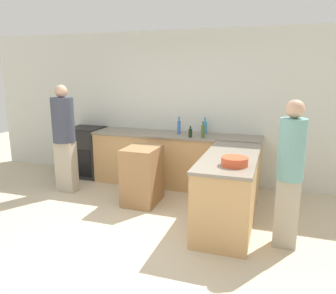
{
  "coord_description": "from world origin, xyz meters",
  "views": [
    {
      "loc": [
        1.66,
        -3.22,
        1.99
      ],
      "look_at": [
        0.27,
        0.93,
        0.98
      ],
      "focal_mm": 35.0,
      "sensor_mm": 36.0,
      "label": 1
    }
  ],
  "objects_px": {
    "range_oven": "(87,152)",
    "water_bottle_blue": "(179,127)",
    "mixing_bowl": "(235,161)",
    "wine_bottle_dark": "(190,133)",
    "dish_soap_bottle": "(205,127)",
    "person_at_peninsula": "(290,169)",
    "olive_oil_bottle": "(203,131)",
    "person_by_range": "(64,135)",
    "island_table": "(142,175)"
  },
  "relations": [
    {
      "from": "wine_bottle_dark",
      "to": "person_by_range",
      "type": "bearing_deg",
      "value": -160.53
    },
    {
      "from": "person_by_range",
      "to": "person_at_peninsula",
      "type": "bearing_deg",
      "value": -12.15
    },
    {
      "from": "range_oven",
      "to": "person_by_range",
      "type": "height_order",
      "value": "person_by_range"
    },
    {
      "from": "person_at_peninsula",
      "to": "range_oven",
      "type": "bearing_deg",
      "value": 155.79
    },
    {
      "from": "range_oven",
      "to": "person_by_range",
      "type": "xyz_separation_m",
      "value": [
        0.17,
        -0.89,
        0.5
      ]
    },
    {
      "from": "range_oven",
      "to": "water_bottle_blue",
      "type": "xyz_separation_m",
      "value": [
        1.87,
        0.01,
        0.58
      ]
    },
    {
      "from": "range_oven",
      "to": "water_bottle_blue",
      "type": "height_order",
      "value": "water_bottle_blue"
    },
    {
      "from": "range_oven",
      "to": "island_table",
      "type": "bearing_deg",
      "value": -31.12
    },
    {
      "from": "wine_bottle_dark",
      "to": "water_bottle_blue",
      "type": "bearing_deg",
      "value": 141.22
    },
    {
      "from": "island_table",
      "to": "wine_bottle_dark",
      "type": "relative_size",
      "value": 4.8
    },
    {
      "from": "person_at_peninsula",
      "to": "mixing_bowl",
      "type": "bearing_deg",
      "value": -176.09
    },
    {
      "from": "olive_oil_bottle",
      "to": "person_at_peninsula",
      "type": "relative_size",
      "value": 0.16
    },
    {
      "from": "mixing_bowl",
      "to": "wine_bottle_dark",
      "type": "height_order",
      "value": "wine_bottle_dark"
    },
    {
      "from": "range_oven",
      "to": "mixing_bowl",
      "type": "xyz_separation_m",
      "value": [
        3.05,
        -1.68,
        0.51
      ]
    },
    {
      "from": "wine_bottle_dark",
      "to": "olive_oil_bottle",
      "type": "relative_size",
      "value": 0.69
    },
    {
      "from": "island_table",
      "to": "olive_oil_bottle",
      "type": "xyz_separation_m",
      "value": [
        0.75,
        0.79,
        0.6
      ]
    },
    {
      "from": "mixing_bowl",
      "to": "wine_bottle_dark",
      "type": "xyz_separation_m",
      "value": [
        -0.92,
        1.48,
        0.02
      ]
    },
    {
      "from": "olive_oil_bottle",
      "to": "person_at_peninsula",
      "type": "distance_m",
      "value": 1.98
    },
    {
      "from": "water_bottle_blue",
      "to": "range_oven",
      "type": "bearing_deg",
      "value": -179.71
    },
    {
      "from": "dish_soap_bottle",
      "to": "range_oven",
      "type": "bearing_deg",
      "value": -175.49
    },
    {
      "from": "dish_soap_bottle",
      "to": "water_bottle_blue",
      "type": "bearing_deg",
      "value": -157.84
    },
    {
      "from": "water_bottle_blue",
      "to": "person_by_range",
      "type": "xyz_separation_m",
      "value": [
        -1.7,
        -0.9,
        -0.08
      ]
    },
    {
      "from": "range_oven",
      "to": "dish_soap_bottle",
      "type": "xyz_separation_m",
      "value": [
        2.29,
        0.18,
        0.57
      ]
    },
    {
      "from": "mixing_bowl",
      "to": "person_at_peninsula",
      "type": "height_order",
      "value": "person_at_peninsula"
    },
    {
      "from": "range_oven",
      "to": "wine_bottle_dark",
      "type": "relative_size",
      "value": 5.14
    },
    {
      "from": "range_oven",
      "to": "person_at_peninsula",
      "type": "relative_size",
      "value": 0.55
    },
    {
      "from": "olive_oil_bottle",
      "to": "person_at_peninsula",
      "type": "bearing_deg",
      "value": -48.25
    },
    {
      "from": "water_bottle_blue",
      "to": "person_by_range",
      "type": "bearing_deg",
      "value": -152.08
    },
    {
      "from": "range_oven",
      "to": "mixing_bowl",
      "type": "bearing_deg",
      "value": -28.9
    },
    {
      "from": "person_at_peninsula",
      "to": "person_by_range",
      "type": "bearing_deg",
      "value": 167.85
    },
    {
      "from": "mixing_bowl",
      "to": "dish_soap_bottle",
      "type": "distance_m",
      "value": 2.01
    },
    {
      "from": "range_oven",
      "to": "olive_oil_bottle",
      "type": "distance_m",
      "value": 2.41
    },
    {
      "from": "olive_oil_bottle",
      "to": "water_bottle_blue",
      "type": "xyz_separation_m",
      "value": [
        -0.46,
        0.18,
        0.01
      ]
    },
    {
      "from": "dish_soap_bottle",
      "to": "person_at_peninsula",
      "type": "bearing_deg",
      "value": -53.29
    },
    {
      "from": "mixing_bowl",
      "to": "water_bottle_blue",
      "type": "xyz_separation_m",
      "value": [
        -1.18,
        1.69,
        0.07
      ]
    },
    {
      "from": "range_oven",
      "to": "dish_soap_bottle",
      "type": "height_order",
      "value": "dish_soap_bottle"
    },
    {
      "from": "mixing_bowl",
      "to": "wine_bottle_dark",
      "type": "relative_size",
      "value": 1.68
    },
    {
      "from": "water_bottle_blue",
      "to": "island_table",
      "type": "bearing_deg",
      "value": -106.7
    },
    {
      "from": "dish_soap_bottle",
      "to": "wine_bottle_dark",
      "type": "bearing_deg",
      "value": -112.88
    },
    {
      "from": "wine_bottle_dark",
      "to": "water_bottle_blue",
      "type": "distance_m",
      "value": 0.34
    },
    {
      "from": "island_table",
      "to": "mixing_bowl",
      "type": "bearing_deg",
      "value": -26.39
    },
    {
      "from": "dish_soap_bottle",
      "to": "olive_oil_bottle",
      "type": "height_order",
      "value": "dish_soap_bottle"
    },
    {
      "from": "island_table",
      "to": "wine_bottle_dark",
      "type": "bearing_deg",
      "value": 54.02
    },
    {
      "from": "wine_bottle_dark",
      "to": "person_by_range",
      "type": "height_order",
      "value": "person_by_range"
    },
    {
      "from": "olive_oil_bottle",
      "to": "person_at_peninsula",
      "type": "xyz_separation_m",
      "value": [
        1.32,
        -1.48,
        -0.1
      ]
    },
    {
      "from": "range_oven",
      "to": "water_bottle_blue",
      "type": "distance_m",
      "value": 1.96
    },
    {
      "from": "island_table",
      "to": "range_oven",
      "type": "bearing_deg",
      "value": 148.88
    },
    {
      "from": "island_table",
      "to": "olive_oil_bottle",
      "type": "height_order",
      "value": "olive_oil_bottle"
    },
    {
      "from": "dish_soap_bottle",
      "to": "water_bottle_blue",
      "type": "relative_size",
      "value": 0.93
    },
    {
      "from": "mixing_bowl",
      "to": "olive_oil_bottle",
      "type": "relative_size",
      "value": 1.16
    }
  ]
}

